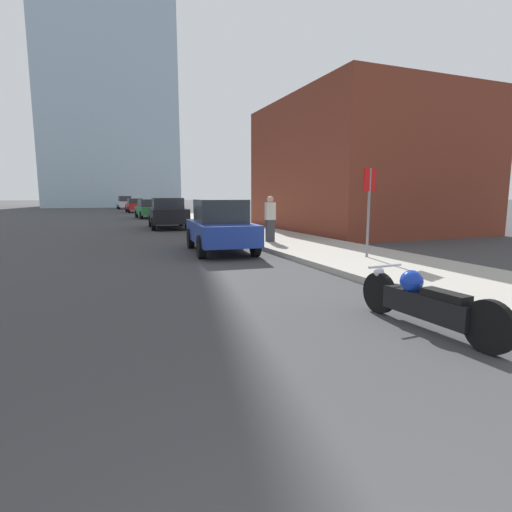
{
  "coord_description": "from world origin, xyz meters",
  "views": [
    {
      "loc": [
        -0.79,
        0.05,
        1.79
      ],
      "look_at": [
        1.77,
        6.52,
        0.75
      ],
      "focal_mm": 28.0,
      "sensor_mm": 36.0,
      "label": 1
    }
  ],
  "objects_px": {
    "motorcycle": "(424,302)",
    "parked_car_silver": "(125,203)",
    "parked_car_blue": "(220,226)",
    "parked_car_green": "(149,209)",
    "pedestrian": "(270,218)",
    "parked_car_black": "(168,213)",
    "parked_car_red": "(135,205)",
    "stop_sign": "(369,197)"
  },
  "relations": [
    {
      "from": "motorcycle",
      "to": "parked_car_red",
      "type": "xyz_separation_m",
      "value": [
        -0.13,
        42.33,
        0.41
      ]
    },
    {
      "from": "parked_car_black",
      "to": "pedestrian",
      "type": "bearing_deg",
      "value": -73.33
    },
    {
      "from": "parked_car_black",
      "to": "parked_car_red",
      "type": "height_order",
      "value": "parked_car_black"
    },
    {
      "from": "motorcycle",
      "to": "parked_car_black",
      "type": "xyz_separation_m",
      "value": [
        -0.36,
        18.78,
        0.48
      ]
    },
    {
      "from": "motorcycle",
      "to": "parked_car_blue",
      "type": "bearing_deg",
      "value": 89.18
    },
    {
      "from": "parked_car_green",
      "to": "parked_car_silver",
      "type": "bearing_deg",
      "value": 87.74
    },
    {
      "from": "parked_car_silver",
      "to": "parked_car_black",
      "type": "bearing_deg",
      "value": -92.34
    },
    {
      "from": "parked_car_red",
      "to": "pedestrian",
      "type": "bearing_deg",
      "value": -88.23
    },
    {
      "from": "motorcycle",
      "to": "stop_sign",
      "type": "height_order",
      "value": "stop_sign"
    },
    {
      "from": "parked_car_silver",
      "to": "motorcycle",
      "type": "bearing_deg",
      "value": -92.0
    },
    {
      "from": "parked_car_blue",
      "to": "parked_car_green",
      "type": "height_order",
      "value": "parked_car_blue"
    },
    {
      "from": "motorcycle",
      "to": "parked_car_blue",
      "type": "relative_size",
      "value": 0.59
    },
    {
      "from": "parked_car_green",
      "to": "parked_car_silver",
      "type": "relative_size",
      "value": 1.06
    },
    {
      "from": "parked_car_green",
      "to": "pedestrian",
      "type": "height_order",
      "value": "pedestrian"
    },
    {
      "from": "parked_car_black",
      "to": "parked_car_red",
      "type": "xyz_separation_m",
      "value": [
        0.22,
        23.55,
        -0.07
      ]
    },
    {
      "from": "parked_car_black",
      "to": "parked_car_red",
      "type": "distance_m",
      "value": 23.55
    },
    {
      "from": "parked_car_blue",
      "to": "pedestrian",
      "type": "xyz_separation_m",
      "value": [
        2.17,
        0.97,
        0.15
      ]
    },
    {
      "from": "parked_car_green",
      "to": "stop_sign",
      "type": "relative_size",
      "value": 1.81
    },
    {
      "from": "pedestrian",
      "to": "parked_car_blue",
      "type": "bearing_deg",
      "value": -156.0
    },
    {
      "from": "parked_car_black",
      "to": "parked_car_silver",
      "type": "xyz_separation_m",
      "value": [
        -0.06,
        36.3,
        0.01
      ]
    },
    {
      "from": "motorcycle",
      "to": "parked_car_green",
      "type": "height_order",
      "value": "parked_car_green"
    },
    {
      "from": "parked_car_black",
      "to": "parked_car_silver",
      "type": "bearing_deg",
      "value": 94.06
    },
    {
      "from": "motorcycle",
      "to": "pedestrian",
      "type": "relative_size",
      "value": 1.47
    },
    {
      "from": "stop_sign",
      "to": "pedestrian",
      "type": "height_order",
      "value": "stop_sign"
    },
    {
      "from": "parked_car_black",
      "to": "parked_car_red",
      "type": "bearing_deg",
      "value": 93.42
    },
    {
      "from": "parked_car_blue",
      "to": "parked_car_green",
      "type": "distance_m",
      "value": 21.52
    },
    {
      "from": "motorcycle",
      "to": "pedestrian",
      "type": "distance_m",
      "value": 9.47
    },
    {
      "from": "motorcycle",
      "to": "parked_car_red",
      "type": "distance_m",
      "value": 42.33
    },
    {
      "from": "parked_car_blue",
      "to": "parked_car_silver",
      "type": "bearing_deg",
      "value": 95.32
    },
    {
      "from": "parked_car_green",
      "to": "stop_sign",
      "type": "bearing_deg",
      "value": -86.4
    },
    {
      "from": "parked_car_silver",
      "to": "pedestrian",
      "type": "bearing_deg",
      "value": -89.68
    },
    {
      "from": "parked_car_green",
      "to": "pedestrian",
      "type": "xyz_separation_m",
      "value": [
        1.9,
        -20.56,
        0.22
      ]
    },
    {
      "from": "parked_car_black",
      "to": "motorcycle",
      "type": "bearing_deg",
      "value": -84.96
    },
    {
      "from": "parked_car_red",
      "to": "parked_car_blue",
      "type": "bearing_deg",
      "value": -91.97
    },
    {
      "from": "motorcycle",
      "to": "parked_car_black",
      "type": "height_order",
      "value": "parked_car_black"
    },
    {
      "from": "parked_car_black",
      "to": "parked_car_silver",
      "type": "relative_size",
      "value": 1.15
    },
    {
      "from": "parked_car_silver",
      "to": "parked_car_blue",
      "type": "bearing_deg",
      "value": -92.39
    },
    {
      "from": "parked_car_blue",
      "to": "parked_car_black",
      "type": "height_order",
      "value": "parked_car_black"
    },
    {
      "from": "motorcycle",
      "to": "parked_car_silver",
      "type": "relative_size",
      "value": 0.6
    },
    {
      "from": "motorcycle",
      "to": "parked_car_silver",
      "type": "bearing_deg",
      "value": 86.98
    },
    {
      "from": "motorcycle",
      "to": "parked_car_blue",
      "type": "xyz_separation_m",
      "value": [
        -0.38,
        8.31,
        0.45
      ]
    },
    {
      "from": "parked_car_red",
      "to": "pedestrian",
      "type": "distance_m",
      "value": 33.11
    }
  ]
}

